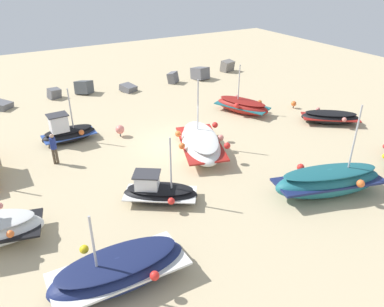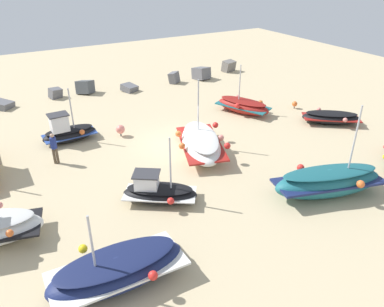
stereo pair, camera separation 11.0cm
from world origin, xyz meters
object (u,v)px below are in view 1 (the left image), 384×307
(fishing_boat_5, at_px, (242,106))
(mooring_buoy_0, at_px, (120,130))
(fishing_boat_3, at_px, (119,269))
(fishing_boat_6, at_px, (328,181))
(fishing_boat_2, at_px, (201,143))
(fishing_boat_9, at_px, (159,192))
(fishing_boat_1, at_px, (330,117))
(person_walking, at_px, (54,147))
(mooring_buoy_1, at_px, (294,104))
(fishing_boat_7, at_px, (67,132))

(fishing_boat_5, bearing_deg, mooring_buoy_0, -117.79)
(fishing_boat_3, distance_m, fishing_boat_6, 10.23)
(fishing_boat_2, height_order, fishing_boat_9, fishing_boat_2)
(fishing_boat_5, xyz_separation_m, mooring_buoy_0, (-8.88, 0.55, -0.07))
(fishing_boat_1, relative_size, fishing_boat_3, 0.83)
(person_walking, bearing_deg, mooring_buoy_0, -46.17)
(mooring_buoy_0, bearing_deg, mooring_buoy_1, -7.81)
(fishing_boat_1, distance_m, person_walking, 17.37)
(person_walking, distance_m, mooring_buoy_0, 4.50)
(fishing_boat_5, distance_m, mooring_buoy_0, 8.90)
(fishing_boat_1, xyz_separation_m, mooring_buoy_0, (-12.83, 4.97, 0.05))
(fishing_boat_2, height_order, mooring_buoy_0, fishing_boat_2)
(fishing_boat_7, relative_size, mooring_buoy_1, 5.96)
(fishing_boat_3, xyz_separation_m, fishing_boat_5, (13.05, 10.55, -0.05))
(mooring_buoy_1, bearing_deg, fishing_boat_1, -87.05)
(fishing_boat_1, height_order, fishing_boat_3, fishing_boat_3)
(fishing_boat_6, distance_m, fishing_boat_9, 7.78)
(fishing_boat_6, distance_m, mooring_buoy_0, 12.43)
(fishing_boat_7, bearing_deg, fishing_boat_2, 137.51)
(fishing_boat_1, relative_size, mooring_buoy_1, 7.23)
(fishing_boat_2, bearing_deg, fishing_boat_9, -32.97)
(fishing_boat_2, distance_m, person_walking, 7.86)
(fishing_boat_2, bearing_deg, fishing_boat_6, 43.66)
(mooring_buoy_0, distance_m, mooring_buoy_1, 12.78)
(fishing_boat_5, bearing_deg, fishing_boat_6, -39.61)
(mooring_buoy_1, bearing_deg, fishing_boat_2, -164.81)
(fishing_boat_1, xyz_separation_m, fishing_boat_9, (-13.75, -2.45, 0.07))
(mooring_buoy_1, bearing_deg, fishing_boat_6, -125.92)
(fishing_boat_2, height_order, person_walking, fishing_boat_2)
(fishing_boat_6, distance_m, mooring_buoy_1, 11.27)
(fishing_boat_3, bearing_deg, person_walking, 91.23)
(fishing_boat_3, height_order, fishing_boat_6, fishing_boat_6)
(fishing_boat_1, bearing_deg, fishing_boat_6, -102.74)
(fishing_boat_5, relative_size, person_walking, 2.41)
(fishing_boat_2, bearing_deg, person_walking, -90.80)
(fishing_boat_5, bearing_deg, fishing_boat_3, -75.30)
(fishing_boat_3, height_order, fishing_boat_7, fishing_boat_7)
(fishing_boat_7, height_order, mooring_buoy_0, fishing_boat_7)
(fishing_boat_1, height_order, fishing_boat_6, fishing_boat_6)
(fishing_boat_7, distance_m, person_walking, 2.76)
(fishing_boat_3, xyz_separation_m, mooring_buoy_0, (4.17, 11.10, -0.11))
(fishing_boat_7, bearing_deg, mooring_buoy_0, 161.34)
(fishing_boat_3, distance_m, mooring_buoy_0, 11.86)
(fishing_boat_3, distance_m, mooring_buoy_1, 19.26)
(fishing_boat_1, bearing_deg, fishing_boat_3, -123.90)
(fishing_boat_1, height_order, mooring_buoy_0, fishing_boat_1)
(fishing_boat_5, height_order, fishing_boat_9, fishing_boat_5)
(mooring_buoy_0, bearing_deg, fishing_boat_2, -53.82)
(fishing_boat_3, distance_m, fishing_boat_9, 4.91)
(fishing_boat_1, xyz_separation_m, mooring_buoy_1, (-0.17, 3.23, -0.06))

